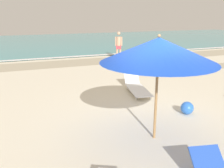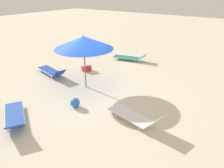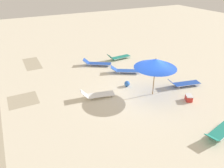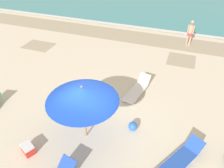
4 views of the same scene
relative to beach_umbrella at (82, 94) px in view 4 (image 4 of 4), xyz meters
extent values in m
cube|color=beige|center=(0.22, 0.51, -2.16)|extent=(60.00, 60.00, 0.16)
cube|color=#B3A68B|center=(0.22, 9.81, -2.08)|extent=(57.00, 2.20, 0.00)
cube|color=#B3A68B|center=(-6.55, 6.14, -2.08)|extent=(2.02, 1.45, 0.00)
cube|color=#B3A68B|center=(2.96, 7.44, -2.08)|extent=(1.66, 1.71, 0.00)
cube|color=white|center=(0.22, 11.65, -2.02)|extent=(56.00, 0.44, 0.01)
cylinder|color=#9E7547|center=(0.00, 0.00, -1.04)|extent=(0.06, 0.06, 2.09)
cone|color=blue|center=(0.00, 0.00, 0.01)|extent=(2.57, 2.57, 0.55)
cylinder|color=#13359C|center=(0.00, 0.00, -0.26)|extent=(2.49, 2.49, 0.01)
sphere|color=#9E7547|center=(0.00, 0.00, 0.31)|extent=(0.07, 0.07, 0.07)
cube|color=blue|center=(0.09, -1.65, -1.73)|extent=(0.66, 0.55, 0.38)
cube|color=blue|center=(3.45, -0.27, -1.91)|extent=(1.39, 1.81, 0.03)
cylinder|color=silver|center=(3.19, -0.12, -1.91)|extent=(0.90, 1.53, 0.03)
cube|color=blue|center=(4.00, 0.68, -1.75)|extent=(0.73, 0.69, 0.34)
cylinder|color=silver|center=(3.57, 0.45, -2.00)|extent=(0.03, 0.03, 0.16)
cylinder|color=silver|center=(4.02, 0.19, -2.00)|extent=(0.03, 0.03, 0.16)
cube|color=white|center=(1.15, 3.09, -1.91)|extent=(0.92, 1.77, 0.03)
cylinder|color=silver|center=(0.86, 3.15, -1.91)|extent=(0.37, 1.65, 0.03)
cylinder|color=silver|center=(1.44, 3.03, -1.91)|extent=(0.37, 1.65, 0.03)
cube|color=white|center=(1.36, 4.09, -1.71)|extent=(0.64, 0.50, 0.43)
cylinder|color=silver|center=(0.77, 2.49, -2.00)|extent=(0.03, 0.03, 0.16)
cylinder|color=silver|center=(1.27, 2.39, -2.00)|extent=(0.03, 0.03, 0.16)
cylinder|color=silver|center=(1.03, 3.78, -2.00)|extent=(0.03, 0.03, 0.16)
cylinder|color=silver|center=(1.53, 3.68, -2.00)|extent=(0.03, 0.03, 0.16)
cylinder|color=tan|center=(3.25, 9.68, -1.63)|extent=(0.11, 0.11, 0.90)
cylinder|color=tan|center=(3.07, 9.76, -1.63)|extent=(0.11, 0.11, 0.90)
cube|color=#D13D4C|center=(3.16, 9.72, -1.26)|extent=(0.35, 0.29, 0.24)
cylinder|color=tan|center=(3.16, 9.72, -0.91)|extent=(0.27, 0.27, 0.55)
cylinder|color=tan|center=(3.33, 9.64, -0.91)|extent=(0.08, 0.08, 0.55)
cylinder|color=tan|center=(2.99, 9.80, -0.91)|extent=(0.08, 0.08, 0.55)
sphere|color=tan|center=(3.16, 9.72, -0.42)|extent=(0.21, 0.21, 0.21)
sphere|color=blue|center=(1.64, 0.92, -1.90)|extent=(0.38, 0.38, 0.38)
cube|color=red|center=(-1.64, -1.44, -1.92)|extent=(0.58, 0.52, 0.32)
cube|color=white|center=(-1.64, -1.44, -1.74)|extent=(0.61, 0.54, 0.05)
camera|label=1|loc=(-2.88, -4.63, 0.78)|focal=40.00mm
camera|label=2|loc=(6.80, 6.36, 2.17)|focal=35.00mm
camera|label=3|loc=(-9.50, 7.76, 4.89)|focal=35.00mm
camera|label=4|loc=(2.92, -5.11, 4.61)|focal=35.00mm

